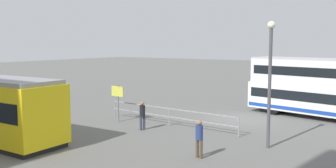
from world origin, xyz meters
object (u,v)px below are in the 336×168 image
at_px(pedestrian_near_railing, 142,114).
at_px(street_lamp, 270,74).
at_px(double_decker_bus, 327,88).
at_px(info_sign, 118,96).
at_px(pedestrian_crossing, 199,136).

bearing_deg(pedestrian_near_railing, street_lamp, -177.07).
bearing_deg(double_decker_bus, info_sign, 37.53).
relative_size(pedestrian_near_railing, pedestrian_crossing, 0.99).
height_order(pedestrian_near_railing, pedestrian_crossing, pedestrian_crossing).
xyz_separation_m(double_decker_bus, street_lamp, (0.84, 8.83, 1.53)).
height_order(double_decker_bus, pedestrian_crossing, double_decker_bus).
distance_m(double_decker_bus, street_lamp, 9.01).
bearing_deg(pedestrian_near_railing, pedestrian_crossing, 151.83).
distance_m(double_decker_bus, info_sign, 13.60).
height_order(pedestrian_crossing, info_sign, info_sign).
distance_m(pedestrian_near_railing, info_sign, 2.92).
distance_m(double_decker_bus, pedestrian_near_railing, 12.31).
bearing_deg(street_lamp, pedestrian_near_railing, 2.93).
distance_m(pedestrian_crossing, info_sign, 8.86).
xyz_separation_m(pedestrian_near_railing, pedestrian_crossing, (-5.31, 2.84, 0.01)).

